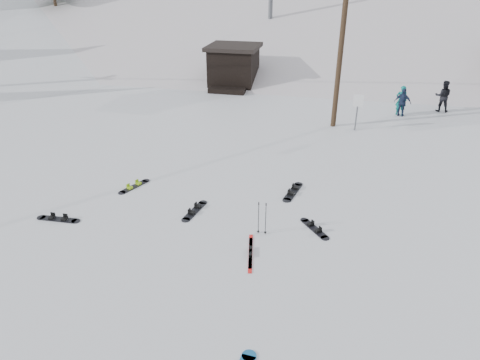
# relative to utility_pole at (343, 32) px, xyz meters

# --- Properties ---
(ground) EXTENTS (200.00, 200.00, 0.00)m
(ground) POSITION_rel_utility_pole_xyz_m (-2.00, -14.00, -4.68)
(ground) COLOR white
(ground) RESTS_ON ground
(ski_slope) EXTENTS (60.00, 85.24, 65.97)m
(ski_slope) POSITION_rel_utility_pole_xyz_m (-2.00, 41.00, -16.68)
(ski_slope) COLOR silver
(ski_slope) RESTS_ON ground
(ridge_left) EXTENTS (47.54, 95.03, 58.38)m
(ridge_left) POSITION_rel_utility_pole_xyz_m (-38.00, 34.00, -15.68)
(ridge_left) COLOR white
(ridge_left) RESTS_ON ground
(treeline_left) EXTENTS (20.00, 64.00, 10.00)m
(treeline_left) POSITION_rel_utility_pole_xyz_m (-36.00, 26.00, -4.68)
(treeline_left) COLOR black
(treeline_left) RESTS_ON ground
(treeline_crest) EXTENTS (50.00, 6.00, 10.00)m
(treeline_crest) POSITION_rel_utility_pole_xyz_m (-2.00, 72.00, -4.68)
(treeline_crest) COLOR black
(treeline_crest) RESTS_ON ski_slope
(utility_pole) EXTENTS (2.00, 0.26, 9.00)m
(utility_pole) POSITION_rel_utility_pole_xyz_m (0.00, 0.00, 0.00)
(utility_pole) COLOR #3A2819
(utility_pole) RESTS_ON ground
(trail_sign) EXTENTS (0.50, 0.09, 1.85)m
(trail_sign) POSITION_rel_utility_pole_xyz_m (1.10, -0.42, -3.41)
(trail_sign) COLOR #595B60
(trail_sign) RESTS_ON ground
(lift_hut) EXTENTS (3.40, 4.10, 2.75)m
(lift_hut) POSITION_rel_utility_pole_xyz_m (-7.00, 6.94, -3.32)
(lift_hut) COLOR black
(lift_hut) RESTS_ON ground
(hero_skis) EXTENTS (0.44, 1.84, 0.10)m
(hero_skis) POSITION_rel_utility_pole_xyz_m (-2.00, -11.79, -4.65)
(hero_skis) COLOR red
(hero_skis) RESTS_ON ground
(ski_poles) EXTENTS (0.30, 0.08, 1.10)m
(ski_poles) POSITION_rel_utility_pole_xyz_m (-1.87, -10.70, -4.12)
(ski_poles) COLOR black
(ski_poles) RESTS_ON ground
(board_scatter_a) EXTENTS (1.53, 0.34, 0.11)m
(board_scatter_a) POSITION_rel_utility_pole_xyz_m (-8.55, -11.39, -4.65)
(board_scatter_a) COLOR black
(board_scatter_a) RESTS_ON ground
(board_scatter_b) EXTENTS (0.50, 1.52, 0.11)m
(board_scatter_b) POSITION_rel_utility_pole_xyz_m (-4.34, -9.88, -4.65)
(board_scatter_b) COLOR black
(board_scatter_b) RESTS_ON ground
(board_scatter_c) EXTENTS (0.74, 1.39, 0.10)m
(board_scatter_c) POSITION_rel_utility_pole_xyz_m (-7.13, -8.67, -4.65)
(board_scatter_c) COLOR black
(board_scatter_c) RESTS_ON ground
(board_scatter_d) EXTENTS (0.98, 1.17, 0.10)m
(board_scatter_d) POSITION_rel_utility_pole_xyz_m (-0.28, -10.09, -4.66)
(board_scatter_d) COLOR black
(board_scatter_d) RESTS_ON ground
(board_scatter_f) EXTENTS (0.60, 1.66, 0.12)m
(board_scatter_f) POSITION_rel_utility_pole_xyz_m (-1.22, -7.78, -4.65)
(board_scatter_f) COLOR black
(board_scatter_f) RESTS_ON ground
(skier_teal) EXTENTS (0.62, 0.42, 1.64)m
(skier_teal) POSITION_rel_utility_pole_xyz_m (3.56, 2.74, -3.86)
(skier_teal) COLOR #0B706B
(skier_teal) RESTS_ON ground
(skier_dark) EXTENTS (0.93, 0.76, 1.76)m
(skier_dark) POSITION_rel_utility_pole_xyz_m (5.92, 3.91, -3.80)
(skier_dark) COLOR black
(skier_dark) RESTS_ON ground
(skier_navy) EXTENTS (0.97, 0.64, 1.54)m
(skier_navy) POSITION_rel_utility_pole_xyz_m (3.61, 2.50, -3.91)
(skier_navy) COLOR #1A2541
(skier_navy) RESTS_ON ground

